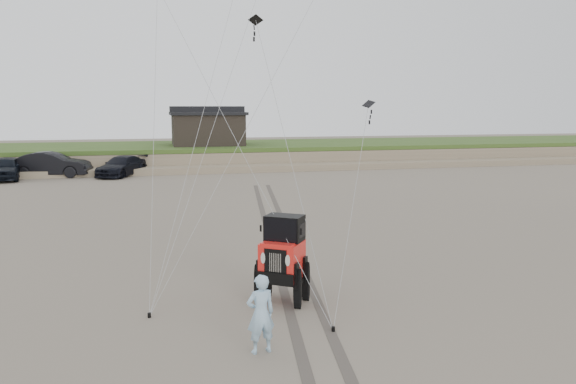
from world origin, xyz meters
The scene contains 11 objects.
ground centered at (0.00, 0.00, 0.00)m, with size 160.00×160.00×0.00m, color #6B6054.
dune_ridge centered at (0.00, 37.50, 0.82)m, with size 160.00×14.25×1.73m.
cabin centered at (2.00, 37.00, 3.24)m, with size 6.40×5.40×3.35m.
truck_a centered at (-12.64, 29.69, 0.81)m, with size 1.90×4.73×1.61m, color black.
truck_b centered at (-9.87, 30.69, 0.90)m, with size 1.91×5.47×1.80m, color black.
truck_c centered at (-4.95, 30.11, 0.72)m, with size 2.03×4.99×1.45m, color black.
jeep centered at (0.52, 1.15, 0.91)m, with size 2.10×4.87×1.81m, color red, non-canonical shape.
man centered at (-0.58, -1.67, 0.83)m, with size 0.61×0.40×1.66m, color #8AADD5.
stake_main centered at (-2.83, 0.85, 0.06)m, with size 0.08×0.08×0.12m, color black.
stake_aux centered at (1.21, -0.99, 0.06)m, with size 0.08×0.08×0.12m, color black.
tire_tracks centered at (2.00, 8.00, 0.00)m, with size 5.22×29.74×0.01m.
Camera 1 is at (-2.58, -12.45, 5.01)m, focal length 35.00 mm.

